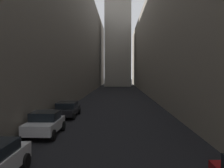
# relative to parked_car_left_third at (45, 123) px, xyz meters

# --- Properties ---
(ground_plane) EXTENTS (264.00, 264.00, 0.00)m
(ground_plane) POSITION_rel_parked_car_left_third_xyz_m (4.40, 28.68, -0.78)
(ground_plane) COLOR black
(building_block_left) EXTENTS (13.64, 108.00, 21.25)m
(building_block_left) POSITION_rel_parked_car_left_third_xyz_m (-7.92, 30.68, 9.84)
(building_block_left) COLOR #60594F
(building_block_left) RESTS_ON ground
(building_block_right) EXTENTS (10.56, 108.00, 18.56)m
(building_block_right) POSITION_rel_parked_car_left_third_xyz_m (15.18, 30.68, 8.50)
(building_block_right) COLOR gray
(building_block_right) RESTS_ON ground
(parked_car_left_third) EXTENTS (2.03, 3.98, 1.51)m
(parked_car_left_third) POSITION_rel_parked_car_left_third_xyz_m (0.00, 0.00, 0.00)
(parked_car_left_third) COLOR silver
(parked_car_left_third) RESTS_ON ground
(parked_car_left_far) EXTENTS (2.03, 4.43, 1.36)m
(parked_car_left_far) POSITION_rel_parked_car_left_third_xyz_m (0.00, 7.11, -0.06)
(parked_car_left_far) COLOR black
(parked_car_left_far) RESTS_ON ground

